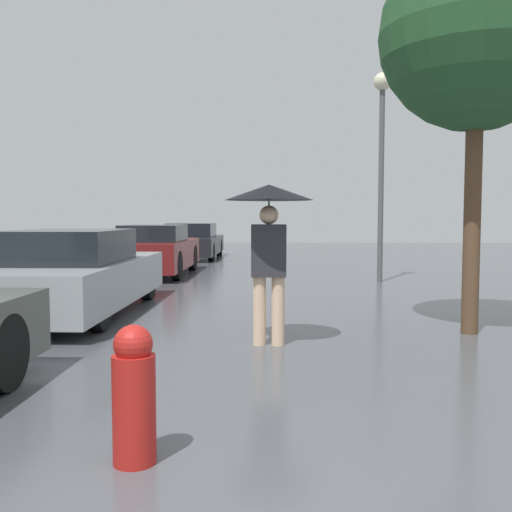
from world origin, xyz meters
name	(u,v)px	position (x,y,z in m)	size (l,w,h in m)	color
pedestrian	(269,220)	(-0.33, 4.44, 1.43)	(1.00, 1.00, 1.83)	beige
parked_car_second	(72,274)	(-3.33, 6.50, 0.59)	(1.83, 4.51, 1.27)	#9EA3A8
parked_car_third	(156,251)	(-3.26, 12.19, 0.61)	(1.67, 4.05, 1.26)	maroon
parked_car_farthest	(193,242)	(-3.15, 17.90, 0.57)	(1.78, 4.29, 1.23)	black
tree	(477,34)	(2.18, 5.17, 3.67)	(2.36, 2.36, 4.87)	brown
street_lamp	(382,134)	(2.09, 10.84, 3.29)	(0.40, 0.40, 4.62)	#515456
fire_hydrant	(134,395)	(-1.10, 1.29, 0.41)	(0.26, 0.26, 0.83)	#B21E19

